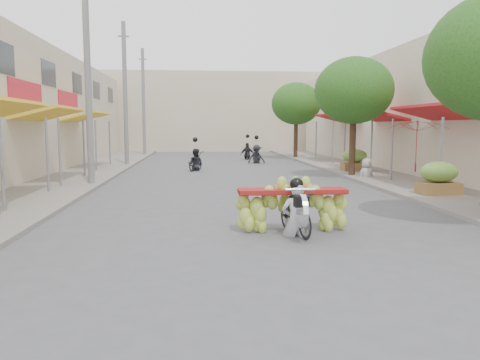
# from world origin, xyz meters

# --- Properties ---
(ground) EXTENTS (120.00, 120.00, 0.00)m
(ground) POSITION_xyz_m (0.00, 0.00, 0.00)
(ground) COLOR #535458
(ground) RESTS_ON ground
(sidewalk_left) EXTENTS (4.00, 60.00, 0.12)m
(sidewalk_left) POSITION_xyz_m (-7.00, 15.00, 0.06)
(sidewalk_left) COLOR gray
(sidewalk_left) RESTS_ON ground
(sidewalk_right) EXTENTS (4.00, 60.00, 0.12)m
(sidewalk_right) POSITION_xyz_m (7.00, 15.00, 0.06)
(sidewalk_right) COLOR gray
(sidewalk_right) RESTS_ON ground
(far_building) EXTENTS (20.00, 6.00, 7.00)m
(far_building) POSITION_xyz_m (0.00, 38.00, 3.50)
(far_building) COLOR beige
(far_building) RESTS_ON ground
(utility_pole_mid) EXTENTS (0.60, 0.24, 8.00)m
(utility_pole_mid) POSITION_xyz_m (-5.40, 12.00, 4.03)
(utility_pole_mid) COLOR slate
(utility_pole_mid) RESTS_ON ground
(utility_pole_far) EXTENTS (0.60, 0.24, 8.00)m
(utility_pole_far) POSITION_xyz_m (-5.40, 21.00, 4.03)
(utility_pole_far) COLOR slate
(utility_pole_far) RESTS_ON ground
(utility_pole_back) EXTENTS (0.60, 0.24, 8.00)m
(utility_pole_back) POSITION_xyz_m (-5.40, 30.00, 4.03)
(utility_pole_back) COLOR slate
(utility_pole_back) RESTS_ON ground
(street_tree_mid) EXTENTS (3.40, 3.40, 5.25)m
(street_tree_mid) POSITION_xyz_m (5.40, 14.00, 3.78)
(street_tree_mid) COLOR #3A2719
(street_tree_mid) RESTS_ON ground
(street_tree_far) EXTENTS (3.40, 3.40, 5.25)m
(street_tree_far) POSITION_xyz_m (5.40, 26.00, 3.78)
(street_tree_far) COLOR #3A2719
(street_tree_far) RESTS_ON ground
(produce_crate_mid) EXTENTS (1.20, 0.88, 1.16)m
(produce_crate_mid) POSITION_xyz_m (6.20, 8.00, 0.71)
(produce_crate_mid) COLOR brown
(produce_crate_mid) RESTS_ON ground
(produce_crate_far) EXTENTS (1.20, 0.88, 1.16)m
(produce_crate_far) POSITION_xyz_m (6.20, 16.00, 0.71)
(produce_crate_far) COLOR brown
(produce_crate_far) RESTS_ON ground
(banana_motorbike) EXTENTS (2.33, 1.83, 2.04)m
(banana_motorbike) POSITION_xyz_m (0.64, 3.58, 0.69)
(banana_motorbike) COLOR black
(banana_motorbike) RESTS_ON ground
(market_umbrella) EXTENTS (2.47, 2.47, 1.86)m
(market_umbrella) POSITION_xyz_m (6.21, 9.56, 2.53)
(market_umbrella) COLOR #AE171A
(market_umbrella) RESTS_ON ground
(pedestrian) EXTENTS (0.87, 0.68, 1.55)m
(pedestrian) POSITION_xyz_m (5.85, 13.40, 0.90)
(pedestrian) COLOR silver
(pedestrian) RESTS_ON ground
(bg_motorbike_a) EXTENTS (1.15, 1.81, 1.95)m
(bg_motorbike_a) POSITION_xyz_m (-1.50, 17.83, 0.73)
(bg_motorbike_a) COLOR black
(bg_motorbike_a) RESTS_ON ground
(bg_motorbike_b) EXTENTS (1.11, 1.85, 1.95)m
(bg_motorbike_b) POSITION_xyz_m (2.19, 22.25, 0.83)
(bg_motorbike_b) COLOR black
(bg_motorbike_b) RESTS_ON ground
(bg_motorbike_c) EXTENTS (1.02, 1.54, 1.95)m
(bg_motorbike_c) POSITION_xyz_m (1.99, 25.59, 0.82)
(bg_motorbike_c) COLOR black
(bg_motorbike_c) RESTS_ON ground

